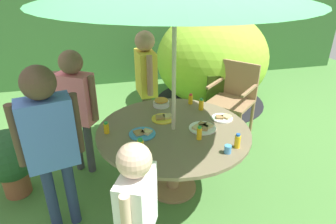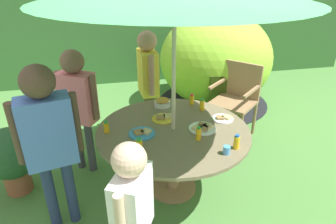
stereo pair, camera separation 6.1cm
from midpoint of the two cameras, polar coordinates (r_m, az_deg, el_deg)
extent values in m
cube|color=#477A38|center=(3.08, 0.37, -14.71)|extent=(10.00, 10.00, 0.02)
cube|color=#33602D|center=(5.94, -8.22, 14.54)|extent=(9.00, 0.70, 1.65)
cylinder|color=#93704C|center=(3.06, 0.37, -14.35)|extent=(0.47, 0.47, 0.03)
cylinder|color=#93704C|center=(2.87, 0.39, -9.58)|extent=(0.12, 0.12, 0.66)
cylinder|color=#75664C|center=(2.68, 0.41, -3.62)|extent=(1.40, 1.40, 0.03)
cylinder|color=#B7AD8C|center=(2.52, 0.44, 3.35)|extent=(0.04, 0.04, 2.05)
cylinder|color=#93704C|center=(3.81, 6.89, -1.79)|extent=(0.04, 0.04, 0.46)
cylinder|color=#93704C|center=(3.65, 13.11, -3.67)|extent=(0.04, 0.04, 0.46)
cylinder|color=#93704C|center=(4.17, 9.85, 0.58)|extent=(0.04, 0.04, 0.46)
cylinder|color=#93704C|center=(4.02, 15.61, -1.04)|extent=(0.04, 0.04, 0.46)
cube|color=#93704C|center=(3.80, 11.70, 1.89)|extent=(0.69, 0.69, 0.04)
cube|color=#93704C|center=(3.90, 13.39, 6.26)|extent=(0.35, 0.39, 0.46)
cube|color=#93704C|center=(3.80, 8.90, 5.70)|extent=(0.39, 0.35, 0.03)
cube|color=#93704C|center=(3.64, 15.23, 4.13)|extent=(0.39, 0.35, 0.03)
ellipsoid|color=#8CC633|center=(4.71, 8.18, 10.23)|extent=(1.95, 1.87, 1.46)
cylinder|color=black|center=(4.95, 7.66, 2.17)|extent=(2.00, 2.00, 0.01)
cube|color=#314511|center=(4.09, 10.38, 2.67)|extent=(0.48, 0.10, 0.66)
cylinder|color=brown|center=(3.31, -27.88, -12.16)|extent=(0.25, 0.25, 0.23)
sphere|color=#234C28|center=(3.14, -29.12, -7.42)|extent=(0.50, 0.50, 0.50)
cylinder|color=brown|center=(3.83, -4.77, -0.16)|extent=(0.08, 0.08, 0.62)
cylinder|color=brown|center=(3.70, -4.24, -1.16)|extent=(0.08, 0.08, 0.62)
cube|color=yellow|center=(3.54, -4.83, 7.64)|extent=(0.22, 0.37, 0.52)
cylinder|color=tan|center=(3.72, -5.54, 8.95)|extent=(0.07, 0.07, 0.47)
cylinder|color=tan|center=(3.35, -4.09, 7.03)|extent=(0.07, 0.07, 0.47)
sphere|color=tan|center=(3.44, -5.08, 13.64)|extent=(0.23, 0.23, 0.23)
cylinder|color=#3F3F47|center=(3.32, -17.77, -6.13)|extent=(0.08, 0.08, 0.60)
cylinder|color=#3F3F47|center=(3.24, -15.62, -6.64)|extent=(0.08, 0.08, 0.60)
cube|color=#EA727F|center=(3.03, -18.05, 2.53)|extent=(0.40, 0.35, 0.51)
cylinder|color=brown|center=(3.13, -21.02, 3.35)|extent=(0.06, 0.06, 0.46)
cylinder|color=brown|center=(2.91, -14.99, 2.55)|extent=(0.06, 0.06, 0.46)
sphere|color=brown|center=(2.90, -19.06, 9.18)|extent=(0.23, 0.23, 0.23)
cylinder|color=navy|center=(2.67, -22.42, -15.27)|extent=(0.09, 0.09, 0.65)
cylinder|color=navy|center=(2.67, -18.99, -14.57)|extent=(0.09, 0.09, 0.65)
cube|color=#4C72C6|center=(2.34, -22.99, -3.78)|extent=(0.41, 0.28, 0.54)
cylinder|color=#4C3828|center=(2.34, -28.08, -4.19)|extent=(0.07, 0.07, 0.49)
cylinder|color=#4C3828|center=(2.34, -18.14, -2.19)|extent=(0.07, 0.07, 0.49)
sphere|color=#4C3828|center=(2.19, -24.78, 5.22)|extent=(0.24, 0.24, 0.24)
cube|color=white|center=(1.82, -7.09, -17.61)|extent=(0.29, 0.35, 0.45)
cylinder|color=#D8B293|center=(1.93, -5.39, -13.70)|extent=(0.06, 0.06, 0.40)
sphere|color=#D8B293|center=(1.61, -7.73, -9.29)|extent=(0.20, 0.20, 0.20)
cylinder|color=white|center=(3.10, -1.91, 1.60)|extent=(0.17, 0.17, 0.05)
ellipsoid|color=gold|center=(3.09, -1.92, 2.31)|extent=(0.15, 0.15, 0.04)
cylinder|color=#338CD8|center=(2.60, -5.71, -4.25)|extent=(0.24, 0.24, 0.01)
cube|color=tan|center=(2.60, -4.87, -3.86)|extent=(0.11, 0.11, 0.02)
cube|color=#9E7547|center=(2.59, -6.35, -4.01)|extent=(0.10, 0.10, 0.02)
cylinder|color=white|center=(2.89, 9.90, -1.18)|extent=(0.21, 0.21, 0.01)
cube|color=tan|center=(2.90, 10.75, -0.85)|extent=(0.11, 0.11, 0.02)
cube|color=#9E7547|center=(2.87, 9.42, -0.99)|extent=(0.09, 0.09, 0.02)
cylinder|color=yellow|center=(2.84, -1.62, -1.32)|extent=(0.22, 0.22, 0.01)
cube|color=tan|center=(2.85, -0.75, -0.85)|extent=(0.09, 0.09, 0.02)
cube|color=#9E7547|center=(2.83, -2.13, -1.05)|extent=(0.10, 0.10, 0.02)
cylinder|color=white|center=(2.69, 6.10, -3.13)|extent=(0.25, 0.25, 0.01)
cube|color=tan|center=(2.70, 7.11, -2.66)|extent=(0.11, 0.11, 0.02)
cube|color=#9E7547|center=(2.72, 6.03, -2.40)|extent=(0.10, 0.10, 0.02)
cube|color=tan|center=(2.66, 5.10, -3.06)|extent=(0.11, 0.11, 0.02)
cube|color=#9E7547|center=(2.67, 6.21, -3.06)|extent=(0.11, 0.11, 0.02)
cylinder|color=yellow|center=(2.44, 12.69, -5.67)|extent=(0.05, 0.05, 0.11)
cylinder|color=blue|center=(2.41, 12.84, -4.39)|extent=(0.03, 0.03, 0.02)
cylinder|color=yellow|center=(2.34, -6.14, -6.70)|extent=(0.05, 0.05, 0.11)
cylinder|color=green|center=(2.31, -6.21, -5.42)|extent=(0.04, 0.04, 0.02)
cylinder|color=yellow|center=(3.16, 3.88, 2.43)|extent=(0.05, 0.05, 0.10)
cylinder|color=red|center=(3.13, 3.91, 3.39)|extent=(0.03, 0.03, 0.02)
cylinder|color=yellow|center=(2.65, -12.57, -3.14)|extent=(0.05, 0.05, 0.09)
cylinder|color=green|center=(2.63, -12.69, -2.10)|extent=(0.03, 0.03, 0.02)
cylinder|color=yellow|center=(3.03, 5.91, 1.39)|extent=(0.05, 0.05, 0.11)
cylinder|color=green|center=(3.00, 5.97, 2.47)|extent=(0.04, 0.04, 0.02)
cylinder|color=yellow|center=(2.51, 5.44, -4.23)|extent=(0.04, 0.04, 0.11)
cylinder|color=green|center=(2.48, 5.50, -2.98)|extent=(0.03, 0.03, 0.02)
cylinder|color=#4C99D8|center=(2.37, 10.86, -7.14)|extent=(0.06, 0.06, 0.07)
camera|label=1|loc=(0.03, -90.65, -0.32)|focal=31.24mm
camera|label=2|loc=(0.03, 89.35, 0.32)|focal=31.24mm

